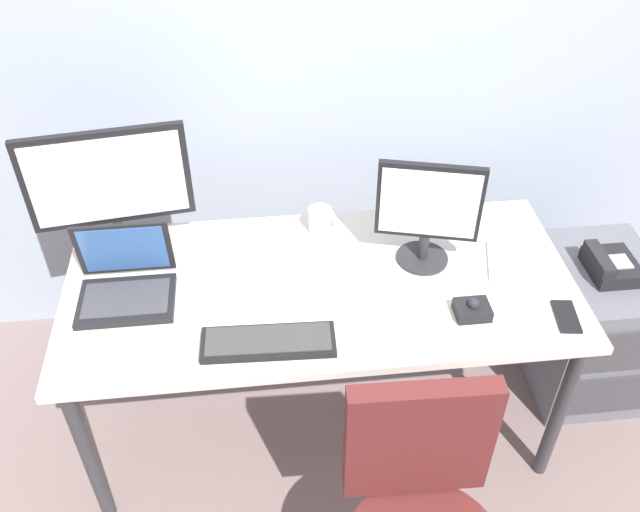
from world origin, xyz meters
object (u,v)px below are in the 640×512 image
at_px(file_cabinet, 588,325).
at_px(paper_notepad, 510,263).
at_px(desk_phone, 610,265).
at_px(cell_phone, 566,317).
at_px(coffee_mug, 321,220).
at_px(laptop, 126,281).
at_px(keyboard, 268,342).
at_px(monitor_main, 109,185).
at_px(monitor_side, 428,211).
at_px(trackball_mouse, 472,309).

xyz_separation_m(file_cabinet, paper_notepad, (-0.43, -0.08, 0.44)).
xyz_separation_m(desk_phone, cell_phone, (-0.33, -0.34, 0.11)).
bearing_deg(coffee_mug, cell_phone, -36.43).
distance_m(file_cabinet, laptop, 1.81).
xyz_separation_m(desk_phone, laptop, (-1.73, -0.07, 0.16)).
bearing_deg(laptop, desk_phone, 2.28).
xyz_separation_m(file_cabinet, keyboard, (-1.29, -0.36, 0.45)).
distance_m(monitor_main, keyboard, 0.76).
xyz_separation_m(monitor_main, monitor_side, (1.05, -0.18, -0.06)).
xyz_separation_m(desk_phone, paper_notepad, (-0.42, -0.06, 0.11)).
relative_size(monitor_main, trackball_mouse, 4.90).
bearing_deg(laptop, monitor_main, 99.45).
distance_m(monitor_main, coffee_mug, 0.75).
height_order(desk_phone, monitor_main, monitor_main).
bearing_deg(trackball_mouse, coffee_mug, 131.41).
bearing_deg(desk_phone, monitor_main, 174.52).
xyz_separation_m(trackball_mouse, paper_notepad, (0.20, 0.23, -0.02)).
bearing_deg(laptop, monitor_side, 3.57).
bearing_deg(laptop, trackball_mouse, -11.30).
height_order(monitor_main, laptop, monitor_main).
bearing_deg(laptop, keyboard, -31.89).
distance_m(coffee_mug, cell_phone, 0.91).
xyz_separation_m(monitor_main, laptop, (0.04, -0.24, -0.22)).
distance_m(coffee_mug, paper_notepad, 0.69).
xyz_separation_m(desk_phone, monitor_main, (-1.77, 0.17, 0.38)).
xyz_separation_m(monitor_side, trackball_mouse, (0.10, -0.28, -0.19)).
xyz_separation_m(monitor_side, paper_notepad, (0.30, -0.06, -0.21)).
bearing_deg(keyboard, paper_notepad, 18.49).
relative_size(file_cabinet, monitor_side, 1.53).
bearing_deg(keyboard, trackball_mouse, 5.15).
relative_size(trackball_mouse, cell_phone, 0.77).
bearing_deg(cell_phone, desk_phone, 53.83).
height_order(file_cabinet, keyboard, keyboard).
bearing_deg(paper_notepad, cell_phone, -70.86).
height_order(desk_phone, paper_notepad, paper_notepad).
height_order(file_cabinet, laptop, laptop).
bearing_deg(trackball_mouse, cell_phone, -9.11).
height_order(monitor_side, cell_phone, monitor_side).
bearing_deg(trackball_mouse, monitor_main, 158.13).
height_order(coffee_mug, cell_phone, coffee_mug).
relative_size(coffee_mug, paper_notepad, 0.46).
xyz_separation_m(laptop, trackball_mouse, (1.10, -0.22, -0.03)).
bearing_deg(coffee_mug, monitor_main, -177.47).
bearing_deg(file_cabinet, coffee_mug, 170.17).
distance_m(file_cabinet, desk_phone, 0.33).
xyz_separation_m(trackball_mouse, coffee_mug, (-0.43, 0.49, 0.02)).
bearing_deg(desk_phone, coffee_mug, 169.23).
bearing_deg(coffee_mug, paper_notepad, -22.57).
bearing_deg(paper_notepad, laptop, -179.71).
bearing_deg(file_cabinet, keyboard, -164.18).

